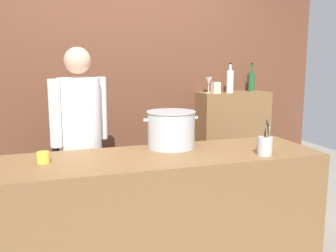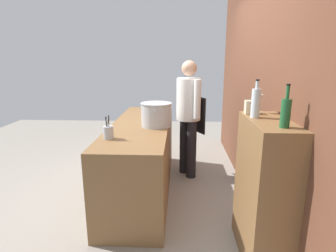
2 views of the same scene
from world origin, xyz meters
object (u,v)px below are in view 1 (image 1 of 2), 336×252
at_px(wine_bottle_green, 251,81).
at_px(wine_bottle_clear, 230,81).
at_px(stockpot_large, 171,129).
at_px(spice_tin_cream, 216,88).
at_px(utensil_crock, 265,145).
at_px(butter_jar, 43,157).
at_px(wine_glass_wide, 209,82).
at_px(chef, 80,134).

bearing_deg(wine_bottle_green, wine_bottle_clear, -159.72).
relative_size(stockpot_large, spice_tin_cream, 3.73).
bearing_deg(wine_bottle_green, utensil_crock, -116.34).
bearing_deg(butter_jar, wine_glass_wide, 34.17).
xyz_separation_m(wine_bottle_green, spice_tin_cream, (-0.48, -0.12, -0.05)).
distance_m(wine_bottle_green, spice_tin_cream, 0.50).
relative_size(butter_jar, spice_tin_cream, 0.73).
bearing_deg(chef, stockpot_large, 118.47).
xyz_separation_m(utensil_crock, wine_bottle_clear, (0.39, 1.32, 0.37)).
bearing_deg(butter_jar, chef, 62.93).
relative_size(utensil_crock, butter_jar, 2.94).
relative_size(stockpot_large, butter_jar, 5.12).
distance_m(stockpot_large, spice_tin_cream, 1.20).
relative_size(chef, wine_bottle_clear, 5.37).
height_order(utensil_crock, spice_tin_cream, spice_tin_cream).
bearing_deg(spice_tin_cream, wine_bottle_clear, 1.90).
bearing_deg(spice_tin_cream, butter_jar, -148.52).
xyz_separation_m(utensil_crock, spice_tin_cream, (0.23, 1.32, 0.30)).
height_order(chef, wine_bottle_clear, chef).
relative_size(utensil_crock, wine_glass_wide, 1.51).
bearing_deg(utensil_crock, wine_bottle_green, 63.66).
bearing_deg(wine_bottle_clear, butter_jar, -150.67).
bearing_deg(butter_jar, wine_bottle_clear, 29.33).
distance_m(chef, spice_tin_cream, 1.53).
height_order(chef, butter_jar, chef).
relative_size(utensil_crock, spice_tin_cream, 2.15).
relative_size(butter_jar, wine_bottle_clear, 0.27).
height_order(wine_bottle_green, spice_tin_cream, wine_bottle_green).
bearing_deg(spice_tin_cream, wine_bottle_green, 14.37).
bearing_deg(wine_glass_wide, wine_bottle_green, 4.17).
relative_size(wine_bottle_green, spice_tin_cream, 2.64).
distance_m(wine_bottle_clear, spice_tin_cream, 0.18).
xyz_separation_m(chef, wine_glass_wide, (1.38, 0.57, 0.37)).
bearing_deg(utensil_crock, stockpot_large, 141.68).
relative_size(wine_bottle_clear, wine_glass_wide, 1.88).
bearing_deg(spice_tin_cream, stockpot_large, -131.41).
distance_m(chef, stockpot_large, 0.76).
distance_m(stockpot_large, wine_bottle_clear, 1.33).
height_order(butter_jar, wine_bottle_green, wine_bottle_green).
distance_m(stockpot_large, wine_bottle_green, 1.64).
height_order(wine_bottle_clear, wine_glass_wide, wine_bottle_clear).
distance_m(wine_bottle_green, wine_bottle_clear, 0.34).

